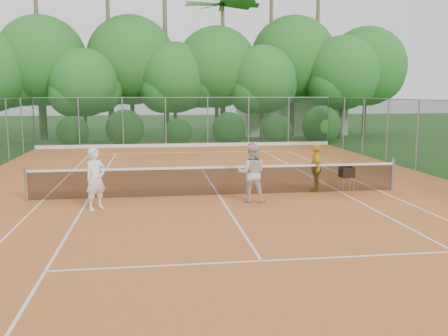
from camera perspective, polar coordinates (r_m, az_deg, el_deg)
The scene contains 14 objects.
ground at distance 16.14m, azimuth -0.58°, elevation -3.23°, with size 120.00×120.00×0.00m, color #214D1B.
clay_court at distance 16.13m, azimuth -0.58°, elevation -3.20°, with size 18.00×36.00×0.02m, color #BB642B.
club_building at distance 41.21m, azimuth 7.51°, elevation 6.02°, with size 8.00×5.00×3.00m, color beige.
tennis_net at distance 16.03m, azimuth -0.59°, elevation -1.37°, with size 11.97×0.10×1.10m.
player_white at distance 14.53m, azimuth -14.45°, elevation -1.21°, with size 0.64×0.42×1.77m, color white.
player_center_grp at distance 15.07m, azimuth 3.18°, elevation -0.56°, with size 0.97×0.82×1.80m.
player_yellow at distance 16.94m, azimuth 10.43°, elevation -0.01°, with size 0.93×0.39×1.59m, color gold.
ball_hopper at distance 16.59m, azimuth 13.85°, elevation -0.52°, with size 0.40×0.40×0.92m.
stray_ball_a at distance 25.33m, azimuth 0.63°, elevation 1.22°, with size 0.07×0.07×0.07m, color #D4E435.
stray_ball_b at distance 26.81m, azimuth -0.21°, elevation 1.63°, with size 0.07×0.07×0.07m, color #C9E936.
stray_ball_c at distance 26.15m, azimuth -4.61°, elevation 1.42°, with size 0.07×0.07×0.07m, color yellow.
court_markings at distance 16.13m, azimuth -0.58°, elevation -3.15°, with size 11.03×23.83×0.01m.
fence_back at distance 30.78m, azimuth -4.27°, elevation 5.25°, with size 18.07×0.07×3.00m.
tropical_treeline at distance 36.09m, azimuth -2.60°, elevation 11.47°, with size 32.10×8.49×15.03m.
Camera 1 is at (-2.07, -15.66, 3.31)m, focal length 40.00 mm.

